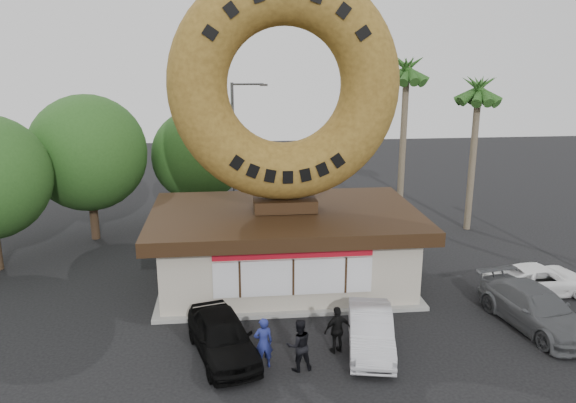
% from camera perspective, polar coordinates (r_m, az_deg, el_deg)
% --- Properties ---
extents(ground, '(90.00, 90.00, 0.00)m').
position_cam_1_polar(ground, '(19.31, 1.56, -15.34)').
color(ground, black).
rests_on(ground, ground).
extents(donut_shop, '(11.20, 7.20, 3.80)m').
position_cam_1_polar(donut_shop, '(23.97, -0.31, -4.41)').
color(donut_shop, beige).
rests_on(donut_shop, ground).
extents(giant_donut, '(9.24, 2.35, 9.24)m').
position_cam_1_polar(giant_donut, '(22.63, -0.34, 11.68)').
color(giant_donut, olive).
rests_on(giant_donut, donut_shop).
extents(tree_west, '(6.00, 6.00, 7.65)m').
position_cam_1_polar(tree_west, '(30.79, -19.65, 4.66)').
color(tree_west, '#473321').
rests_on(tree_west, ground).
extents(tree_mid, '(5.20, 5.20, 6.63)m').
position_cam_1_polar(tree_mid, '(32.05, -9.12, 4.61)').
color(tree_mid, '#473321').
rests_on(tree_mid, ground).
extents(palm_near, '(2.60, 2.60, 9.75)m').
position_cam_1_polar(palm_near, '(32.03, 11.95, 12.39)').
color(palm_near, '#726651').
rests_on(palm_near, ground).
extents(palm_far, '(2.60, 2.60, 8.75)m').
position_cam_1_polar(palm_far, '(31.95, 18.77, 10.24)').
color(palm_far, '#726651').
rests_on(palm_far, ground).
extents(street_lamp, '(2.11, 0.20, 8.00)m').
position_cam_1_polar(street_lamp, '(32.91, -5.32, 5.83)').
color(street_lamp, '#59595E').
rests_on(street_lamp, ground).
extents(person_left, '(0.68, 0.50, 1.70)m').
position_cam_1_polar(person_left, '(18.30, -2.52, -14.15)').
color(person_left, navy).
rests_on(person_left, ground).
extents(person_center, '(0.94, 0.79, 1.72)m').
position_cam_1_polar(person_center, '(18.15, 1.13, -14.37)').
color(person_center, black).
rests_on(person_center, ground).
extents(person_right, '(1.04, 0.68, 1.64)m').
position_cam_1_polar(person_right, '(19.16, 5.04, -12.85)').
color(person_right, black).
rests_on(person_right, ground).
extents(car_black, '(2.79, 4.59, 1.46)m').
position_cam_1_polar(car_black, '(19.04, -6.66, -13.41)').
color(car_black, black).
rests_on(car_black, ground).
extents(car_silver, '(2.17, 4.27, 1.34)m').
position_cam_1_polar(car_silver, '(19.55, 8.40, -12.86)').
color(car_silver, '#BBBBC0').
rests_on(car_silver, ground).
extents(car_grey, '(2.87, 5.25, 1.44)m').
position_cam_1_polar(car_grey, '(22.61, 23.81, -9.89)').
color(car_grey, '#525456').
rests_on(car_grey, ground).
extents(car_white, '(4.49, 2.31, 1.21)m').
position_cam_1_polar(car_white, '(25.67, 24.18, -7.22)').
color(car_white, white).
rests_on(car_white, ground).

